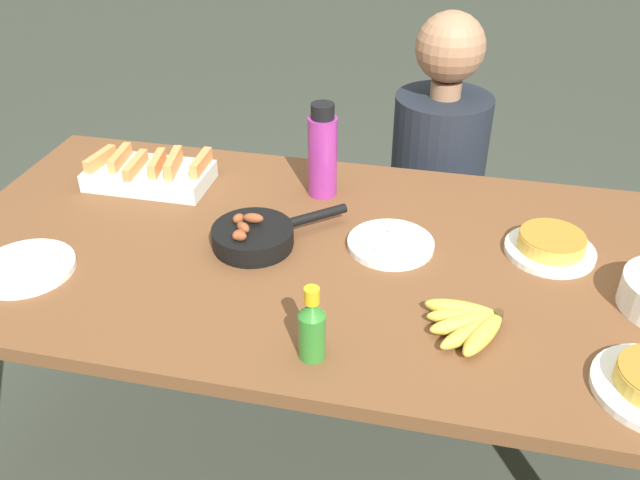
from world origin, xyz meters
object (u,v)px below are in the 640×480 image
melon_tray (150,173)px  water_bottle (323,153)px  frittata_plate_center (551,246)px  empty_plate_far_left (26,268)px  hot_sauce_bottle (312,327)px  person_figure (433,208)px  banana_bunch (470,323)px  skillet (255,236)px  empty_plate_near_front (391,244)px

melon_tray → water_bottle: size_ratio=1.30×
frittata_plate_center → empty_plate_far_left: size_ratio=0.95×
melon_tray → hot_sauce_bottle: (0.60, -0.58, 0.04)m
frittata_plate_center → water_bottle: (-0.59, 0.17, 0.10)m
melon_tray → person_figure: 0.95m
water_bottle → melon_tray: bearing=-173.6°
frittata_plate_center → empty_plate_far_left: bearing=-164.1°
hot_sauce_bottle → person_figure: size_ratio=0.15×
melon_tray → frittata_plate_center: bearing=-6.2°
banana_bunch → skillet: (-0.52, 0.21, 0.01)m
melon_tray → hot_sauce_bottle: hot_sauce_bottle is taller
hot_sauce_bottle → person_figure: person_figure is taller
empty_plate_near_front → water_bottle: bearing=134.3°
water_bottle → person_figure: bearing=55.3°
banana_bunch → hot_sauce_bottle: (-0.30, -0.14, 0.05)m
empty_plate_near_front → banana_bunch: bearing=-54.0°
melon_tray → hot_sauce_bottle: bearing=-44.0°
banana_bunch → frittata_plate_center: size_ratio=0.82×
empty_plate_near_front → person_figure: size_ratio=0.19×
hot_sauce_bottle → melon_tray: bearing=136.0°
banana_bunch → skillet: bearing=158.4°
empty_plate_near_front → empty_plate_far_left: same height
frittata_plate_center → person_figure: size_ratio=0.19×
skillet → hot_sauce_bottle: size_ratio=1.84×
empty_plate_far_left → person_figure: size_ratio=0.20×
empty_plate_near_front → hot_sauce_bottle: size_ratio=1.28×
empty_plate_far_left → hot_sauce_bottle: bearing=-10.5°
empty_plate_far_left → banana_bunch: bearing=0.6°
water_bottle → skillet: bearing=-109.3°
frittata_plate_center → empty_plate_near_front: 0.38m
empty_plate_far_left → water_bottle: size_ratio=0.86×
melon_tray → skillet: size_ratio=1.12×
melon_tray → skillet: 0.45m
skillet → empty_plate_far_left: (-0.49, -0.22, -0.02)m
person_figure → empty_plate_far_left: bearing=-133.4°
hot_sauce_bottle → empty_plate_far_left: bearing=169.5°
banana_bunch → frittata_plate_center: frittata_plate_center is taller
melon_tray → person_figure: bearing=31.5°
skillet → person_figure: size_ratio=0.27×
empty_plate_near_front → water_bottle: water_bottle is taller
frittata_plate_center → hot_sauce_bottle: 0.67m
melon_tray → water_bottle: 0.49m
empty_plate_far_left → water_bottle: 0.78m
banana_bunch → skillet: 0.56m
melon_tray → frittata_plate_center: 1.08m
empty_plate_near_front → empty_plate_far_left: 0.85m
skillet → banana_bunch: bearing=-62.2°
hot_sauce_bottle → skillet: bearing=122.7°
banana_bunch → skillet: skillet is taller
skillet → empty_plate_near_front: bearing=-28.8°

